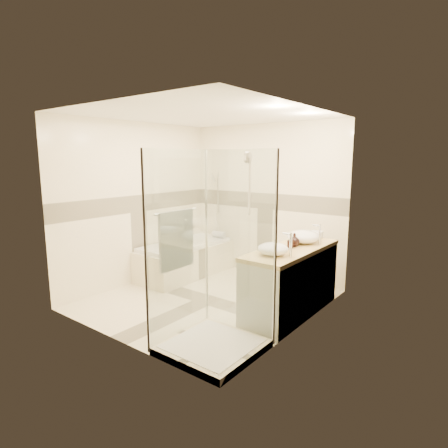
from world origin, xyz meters
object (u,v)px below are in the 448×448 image
Objects in this scene: vanity at (291,281)px; shower_enclosure at (208,299)px; vessel_sink_near at (303,237)px; vessel_sink_far at (273,249)px; amenity_bottle_a at (291,242)px; amenity_bottle_b at (294,240)px; bathtub at (185,257)px.

vanity is 1.31m from shower_enclosure.
vessel_sink_near reaches higher than vessel_sink_far.
vessel_sink_far is 0.43m from amenity_bottle_a.
vessel_sink_far is at bearing -90.00° from amenity_bottle_b.
vessel_sink_near reaches higher than bathtub.
shower_enclosure is 1.70m from vessel_sink_near.
amenity_bottle_a is at bearing -9.40° from bathtub.
vessel_sink_far is 2.50× the size of amenity_bottle_a.
bathtub is 0.83× the size of shower_enclosure.
amenity_bottle_b is (0.27, 1.37, 0.43)m from shower_enclosure.
shower_enclosure is at bearing -102.97° from vanity.
shower_enclosure reaches higher than vanity.
amenity_bottle_a is 0.83× the size of amenity_bottle_b.
amenity_bottle_a is (-0.02, -0.00, 0.50)m from vanity.
amenity_bottle_a is at bearing 90.00° from vessel_sink_far.
shower_enclosure reaches higher than bathtub.
bathtub is at bearing 138.90° from shower_enclosure.
shower_enclosure is 1.46m from amenity_bottle_b.
bathtub is at bearing -179.97° from vessel_sink_near.
vanity is 0.79× the size of shower_enclosure.
vanity is 0.66m from vessel_sink_far.
vessel_sink_far is at bearing -20.25° from bathtub.
vessel_sink_near is at bearing 90.00° from amenity_bottle_b.
shower_enclosure is at bearing -108.09° from vessel_sink_far.
shower_enclosure is 4.82× the size of vessel_sink_near.
bathtub is 11.93× the size of amenity_bottle_a.
vanity is (2.15, -0.35, 0.12)m from bathtub.
vessel_sink_near is at bearing 90.00° from amenity_bottle_a.
vanity is at bearing -9.25° from bathtub.
amenity_bottle_b is at bearing 101.64° from vanity.
shower_enclosure reaches higher than amenity_bottle_a.
shower_enclosure reaches higher than vessel_sink_far.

